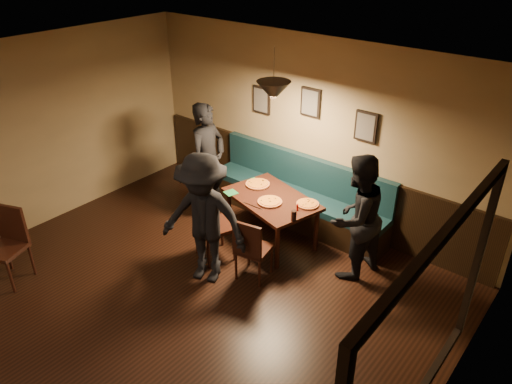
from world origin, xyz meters
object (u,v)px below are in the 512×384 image
dining_table (271,219)px  chair_near_left (215,225)px  booth_bench (296,192)px  diner_front (204,220)px  soda_glass (294,216)px  diner_right (356,218)px  diner_left (208,162)px  tabasco_bottle (297,207)px  chair_near_right (254,247)px  cafe_chair_far (4,248)px

dining_table → chair_near_left: chair_near_left is taller
dining_table → booth_bench: bearing=108.7°
diner_front → soda_glass: bearing=33.2°
diner_right → soda_glass: bearing=-49.0°
diner_front → diner_left: bearing=113.3°
dining_table → tabasco_bottle: tabasco_bottle is taller
diner_left → soda_glass: (1.80, -0.28, -0.14)m
booth_bench → diner_left: bearing=-149.0°
soda_glass → tabasco_bottle: (-0.11, 0.24, -0.02)m
diner_left → soda_glass: size_ratio=12.49×
diner_right → soda_glass: 0.79m
chair_near_right → cafe_chair_far: 3.16m
diner_right → tabasco_bottle: size_ratio=15.64×
dining_table → diner_left: 1.33m
booth_bench → dining_table: size_ratio=2.26×
tabasco_bottle → chair_near_right: bearing=-100.8°
tabasco_bottle → diner_front: bearing=-117.8°
soda_glass → cafe_chair_far: bearing=-135.8°
diner_left → chair_near_right: bearing=-121.6°
chair_near_left → diner_front: (0.22, -0.41, 0.37)m
booth_bench → diner_right: (1.33, -0.61, 0.35)m
tabasco_bottle → cafe_chair_far: (-2.53, -2.81, -0.26)m
diner_left → soda_glass: 1.82m
booth_bench → soda_glass: 1.20m
diner_left → tabasco_bottle: 1.69m
booth_bench → diner_right: diner_right is taller
chair_near_left → tabasco_bottle: bearing=63.6°
diner_left → cafe_chair_far: bearing=159.0°
chair_near_left → soda_glass: 1.10m
cafe_chair_far → tabasco_bottle: bearing=-153.4°
booth_bench → chair_near_left: (-0.30, -1.49, 0.02)m
booth_bench → cafe_chair_far: size_ratio=2.96×
booth_bench → tabasco_bottle: booth_bench is taller
dining_table → diner_left: bearing=-164.1°
chair_near_right → diner_left: (-1.54, 0.79, 0.47)m
chair_near_right → soda_glass: size_ratio=6.13×
chair_near_left → diner_left: (-0.86, 0.79, 0.40)m
booth_bench → chair_near_right: booth_bench is taller
booth_bench → chair_near_right: bearing=-75.6°
chair_near_right → cafe_chair_far: bearing=-150.5°
booth_bench → cafe_chair_far: cafe_chair_far is taller
chair_near_left → tabasco_bottle: (0.83, 0.75, 0.25)m
soda_glass → diner_front: bearing=-128.2°
diner_right → diner_front: bearing=-34.7°
booth_bench → cafe_chair_far: bearing=-119.5°
chair_near_left → diner_front: bearing=-40.7°
dining_table → chair_near_right: size_ratio=1.47×
diner_left → cafe_chair_far: (-0.85, -2.85, -0.41)m
soda_glass → dining_table: bearing=153.0°
soda_glass → tabasco_bottle: soda_glass is taller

